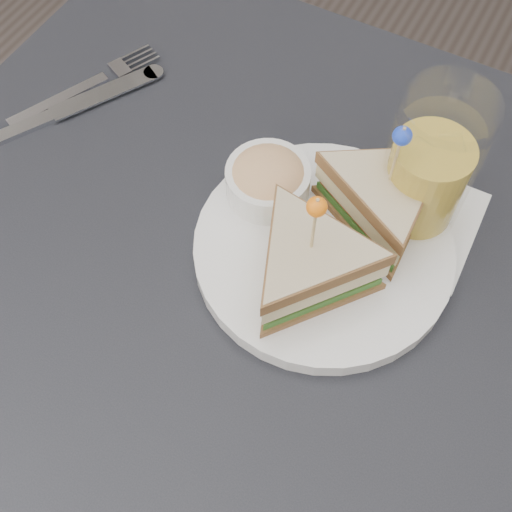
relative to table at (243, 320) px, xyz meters
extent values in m
plane|color=#3F3833|center=(0.00, 0.00, -0.67)|extent=(3.50, 3.50, 0.00)
cube|color=black|center=(0.00, 0.00, 0.06)|extent=(0.80, 0.80, 0.03)
cylinder|color=black|center=(-0.35, 0.35, -0.31)|extent=(0.04, 0.04, 0.72)
cylinder|color=white|center=(0.05, 0.07, 0.08)|extent=(0.33, 0.33, 0.01)
cylinder|color=white|center=(0.05, 0.07, 0.09)|extent=(0.33, 0.33, 0.00)
cylinder|color=#DEC180|center=(0.06, 0.02, 0.19)|extent=(0.00, 0.00, 0.08)
sphere|color=orange|center=(0.06, 0.02, 0.22)|extent=(0.02, 0.02, 0.02)
cylinder|color=#DEC180|center=(0.09, 0.12, 0.19)|extent=(0.00, 0.00, 0.08)
sphere|color=blue|center=(0.09, 0.12, 0.22)|extent=(0.02, 0.02, 0.02)
cylinder|color=white|center=(-0.02, 0.10, 0.11)|extent=(0.11, 0.11, 0.04)
ellipsoid|color=#E0B772|center=(-0.02, 0.10, 0.12)|extent=(0.10, 0.10, 0.03)
cube|color=silver|center=(-0.30, 0.11, 0.08)|extent=(0.06, 0.12, 0.00)
cube|color=silver|center=(-0.27, 0.19, 0.08)|extent=(0.03, 0.03, 0.00)
cube|color=silver|center=(-0.31, 0.05, 0.08)|extent=(0.07, 0.10, 0.01)
cube|color=silver|center=(-0.26, 0.14, 0.08)|extent=(0.08, 0.12, 0.00)
cylinder|color=silver|center=(-0.23, 0.20, 0.08)|extent=(0.03, 0.03, 0.00)
cube|color=white|center=(0.11, 0.15, 0.08)|extent=(0.13, 0.13, 0.00)
cylinder|color=gold|center=(0.11, 0.15, 0.14)|extent=(0.08, 0.08, 0.10)
cylinder|color=white|center=(0.11, 0.15, 0.16)|extent=(0.08, 0.08, 0.16)
cube|color=white|center=(0.12, 0.16, 0.18)|extent=(0.03, 0.03, 0.02)
cube|color=white|center=(0.10, 0.14, 0.18)|extent=(0.02, 0.02, 0.02)
camera|label=1|loc=(0.15, -0.25, 0.62)|focal=45.00mm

